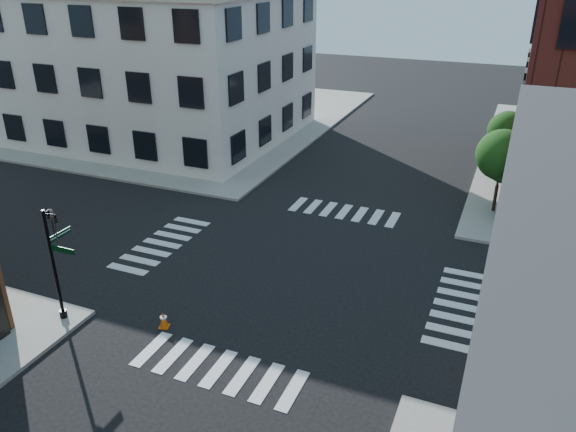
% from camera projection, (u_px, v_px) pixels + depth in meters
% --- Properties ---
extents(ground, '(120.00, 120.00, 0.00)m').
position_uv_depth(ground, '(296.00, 272.00, 24.73)').
color(ground, black).
rests_on(ground, ground).
extents(sidewalk_nw, '(30.00, 30.00, 0.15)m').
position_uv_depth(sidewalk_nw, '(165.00, 114.00, 49.68)').
color(sidewalk_nw, gray).
rests_on(sidewalk_nw, ground).
extents(building_nw, '(22.00, 16.00, 11.00)m').
position_uv_depth(building_nw, '(143.00, 61.00, 42.53)').
color(building_nw, silver).
rests_on(building_nw, ground).
extents(tree_near, '(2.69, 2.69, 4.49)m').
position_uv_depth(tree_near, '(503.00, 158.00, 29.13)').
color(tree_near, black).
rests_on(tree_near, ground).
extents(tree_far, '(2.43, 2.43, 4.07)m').
position_uv_depth(tree_far, '(509.00, 133.00, 34.28)').
color(tree_far, black).
rests_on(tree_far, ground).
extents(signal_pole, '(1.29, 1.24, 4.60)m').
position_uv_depth(signal_pole, '(56.00, 253.00, 20.30)').
color(signal_pole, black).
rests_on(signal_pole, ground).
extents(traffic_cone, '(0.44, 0.44, 0.66)m').
position_uv_depth(traffic_cone, '(164.00, 320.00, 20.88)').
color(traffic_cone, '#EE590A').
rests_on(traffic_cone, ground).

